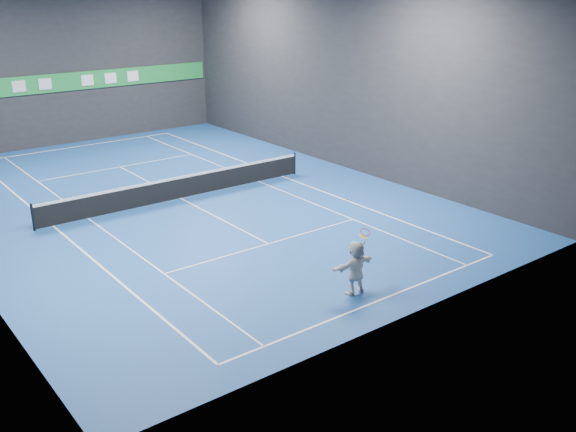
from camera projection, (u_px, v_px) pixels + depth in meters
ground at (181, 199)px, 27.59m from camera, size 26.00×26.00×0.00m
wall_back at (64, 64)px, 35.74m from camera, size 18.00×0.10×9.00m
wall_front at (418, 160)px, 16.37m from camera, size 18.00×0.10×9.00m
wall_right at (340, 75)px, 31.21m from camera, size 0.10×26.00×9.00m
baseline_near at (378, 301)px, 18.74m from camera, size 10.98×0.08×0.01m
baseline_far at (80, 146)px, 36.45m from camera, size 10.98×0.08×0.01m
sideline_doubles_left at (54, 226)px, 24.45m from camera, size 0.08×23.78×0.01m
sideline_doubles_right at (283, 177)px, 30.74m from camera, size 0.08×23.78×0.01m
sideline_singles_left at (89, 219)px, 25.24m from camera, size 0.06×23.78×0.01m
sideline_singles_right at (259, 182)px, 29.95m from camera, size 0.06×23.78×0.01m
service_line_near at (268, 244)px, 22.83m from camera, size 8.23×0.06×0.01m
service_line_far at (120, 167)px, 32.36m from camera, size 8.23×0.06×0.01m
center_service_line at (181, 199)px, 27.59m from camera, size 0.06×12.80×0.01m
player at (356, 267)px, 18.95m from camera, size 1.55×0.50×1.67m
tennis_ball at (347, 199)px, 18.17m from camera, size 0.06×0.06×0.06m
tennis_net at (181, 187)px, 27.41m from camera, size 12.50×0.10×1.07m
sponsor_banner at (66, 82)px, 36.03m from camera, size 17.64×0.11×1.00m
tennis_racket at (365, 235)px, 18.88m from camera, size 0.46×0.37×0.77m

